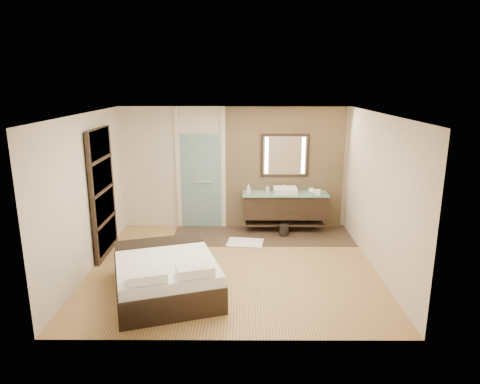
{
  "coord_description": "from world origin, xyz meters",
  "views": [
    {
      "loc": [
        0.16,
        -7.08,
        3.21
      ],
      "look_at": [
        0.13,
        0.6,
        1.23
      ],
      "focal_mm": 32.0,
      "sensor_mm": 36.0,
      "label": 1
    }
  ],
  "objects_px": {
    "mirror_unit": "(285,155)",
    "vanity": "(285,206)",
    "bed": "(166,275)",
    "waste_bin": "(284,230)"
  },
  "relations": [
    {
      "from": "waste_bin",
      "to": "bed",
      "type": "bearing_deg",
      "value": -129.39
    },
    {
      "from": "vanity",
      "to": "mirror_unit",
      "type": "height_order",
      "value": "mirror_unit"
    },
    {
      "from": "vanity",
      "to": "bed",
      "type": "bearing_deg",
      "value": -126.33
    },
    {
      "from": "mirror_unit",
      "to": "bed",
      "type": "xyz_separation_m",
      "value": [
        -2.13,
        -3.13,
        -1.35
      ]
    },
    {
      "from": "mirror_unit",
      "to": "waste_bin",
      "type": "bearing_deg",
      "value": -93.66
    },
    {
      "from": "waste_bin",
      "to": "mirror_unit",
      "type": "bearing_deg",
      "value": 86.34
    },
    {
      "from": "bed",
      "to": "waste_bin",
      "type": "height_order",
      "value": "bed"
    },
    {
      "from": "bed",
      "to": "waste_bin",
      "type": "relative_size",
      "value": 8.73
    },
    {
      "from": "mirror_unit",
      "to": "vanity",
      "type": "bearing_deg",
      "value": -90.0
    },
    {
      "from": "mirror_unit",
      "to": "waste_bin",
      "type": "distance_m",
      "value": 1.63
    }
  ]
}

